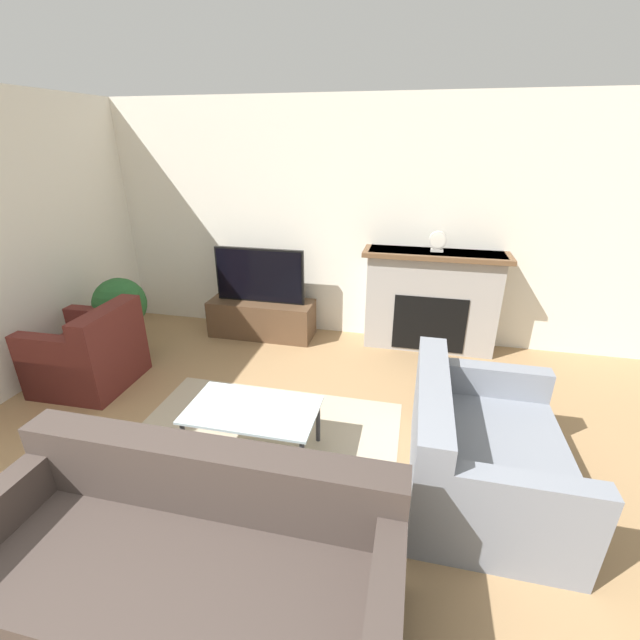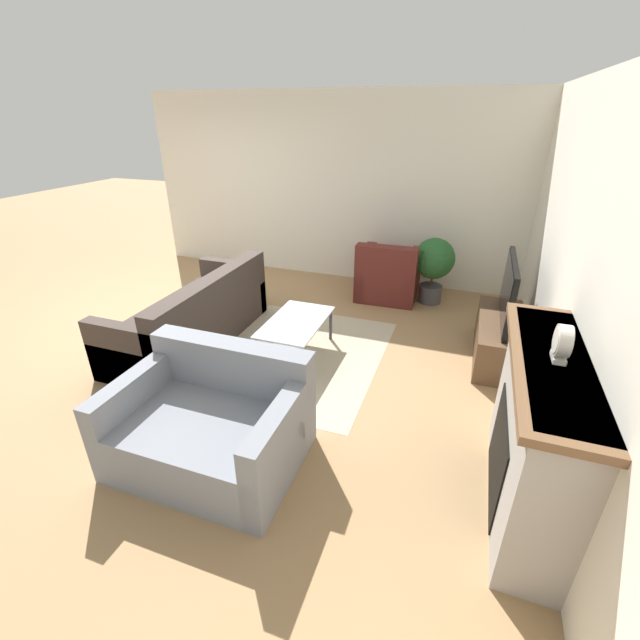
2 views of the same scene
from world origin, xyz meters
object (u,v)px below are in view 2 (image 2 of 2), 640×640
couch_sectional (194,319)px  coffee_table (296,324)px  potted_plant (434,263)px  mantel_clock (562,343)px  couch_loveseat (213,425)px  tv (508,291)px  armchair_by_window (388,277)px

couch_sectional → coffee_table: bearing=95.6°
potted_plant → mantel_clock: (3.27, 0.99, 0.68)m
couch_sectional → mantel_clock: mantel_clock is taller
mantel_clock → couch_loveseat: bearing=-81.8°
tv → couch_sectional: tv is taller
tv → couch_loveseat: size_ratio=0.81×
couch_sectional → coffee_table: 1.22m
couch_sectional → potted_plant: size_ratio=2.31×
tv → coffee_table: 2.21m
armchair_by_window → potted_plant: 0.65m
potted_plant → coffee_table: bearing=-31.6°
potted_plant → couch_sectional: bearing=-49.3°
couch_sectional → mantel_clock: size_ratio=9.60×
coffee_table → armchair_by_window: bearing=162.5°
coffee_table → potted_plant: bearing=148.4°
couch_loveseat → tv: bearing=48.2°
couch_loveseat → mantel_clock: bearing=8.2°
couch_sectional → couch_loveseat: size_ratio=1.56×
couch_loveseat → armchair_by_window: (-3.55, 0.61, 0.01)m
couch_sectional → mantel_clock: (1.19, 3.40, 0.96)m
couch_sectional → armchair_by_window: same height
couch_sectional → potted_plant: potted_plant is taller
tv → couch_loveseat: bearing=-41.8°
couch_sectional → armchair_by_window: (-2.04, 1.82, 0.01)m
couch_sectional → couch_loveseat: (1.51, 1.20, -0.00)m
couch_sectional → coffee_table: couch_sectional is taller
potted_plant → mantel_clock: mantel_clock is taller
potted_plant → couch_loveseat: bearing=-18.6°
tv → mantel_clock: size_ratio=4.95×
couch_sectional → potted_plant: bearing=130.7°
armchair_by_window → mantel_clock: bearing=114.7°
tv → couch_loveseat: (2.31, -2.07, -0.48)m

